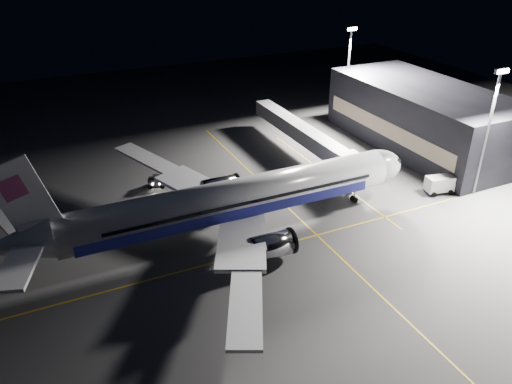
{
  "coord_description": "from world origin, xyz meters",
  "views": [
    {
      "loc": [
        -23.17,
        -56.61,
        38.7
      ],
      "look_at": [
        2.91,
        -0.67,
        6.0
      ],
      "focal_mm": 35.0,
      "sensor_mm": 36.0,
      "label": 1
    }
  ],
  "objects_px": {
    "floodlight_mast_north": "(348,67)",
    "safety_cone_a": "(199,194)",
    "safety_cone_b": "(235,195)",
    "airliner": "(228,201)",
    "baggage_tug": "(157,181)",
    "floodlight_mast_south": "(490,122)",
    "safety_cone_c": "(236,214)",
    "jet_bridge": "(306,136)",
    "service_truck": "(442,184)"
  },
  "relations": [
    {
      "from": "floodlight_mast_south",
      "to": "baggage_tug",
      "type": "height_order",
      "value": "floodlight_mast_south"
    },
    {
      "from": "baggage_tug",
      "to": "safety_cone_c",
      "type": "bearing_deg",
      "value": -39.88
    },
    {
      "from": "jet_bridge",
      "to": "floodlight_mast_south",
      "type": "xyz_separation_m",
      "value": [
        18.0,
        -24.07,
        7.79
      ]
    },
    {
      "from": "baggage_tug",
      "to": "safety_cone_b",
      "type": "bearing_deg",
      "value": -20.17
    },
    {
      "from": "floodlight_mast_south",
      "to": "safety_cone_b",
      "type": "xyz_separation_m",
      "value": [
        -36.13,
        15.59,
        -12.07
      ]
    },
    {
      "from": "airliner",
      "to": "safety_cone_b",
      "type": "bearing_deg",
      "value": 62.72
    },
    {
      "from": "airliner",
      "to": "safety_cone_a",
      "type": "bearing_deg",
      "value": 90.91
    },
    {
      "from": "safety_cone_b",
      "to": "safety_cone_c",
      "type": "xyz_separation_m",
      "value": [
        -2.21,
        -5.58,
        -0.03
      ]
    },
    {
      "from": "baggage_tug",
      "to": "jet_bridge",
      "type": "bearing_deg",
      "value": 19.47
    },
    {
      "from": "floodlight_mast_north",
      "to": "safety_cone_c",
      "type": "height_order",
      "value": "floodlight_mast_north"
    },
    {
      "from": "airliner",
      "to": "floodlight_mast_north",
      "type": "height_order",
      "value": "floodlight_mast_north"
    },
    {
      "from": "airliner",
      "to": "service_truck",
      "type": "bearing_deg",
      "value": -5.38
    },
    {
      "from": "airliner",
      "to": "floodlight_mast_south",
      "type": "distance_m",
      "value": 42.13
    },
    {
      "from": "jet_bridge",
      "to": "safety_cone_c",
      "type": "relative_size",
      "value": 64.52
    },
    {
      "from": "airliner",
      "to": "safety_cone_c",
      "type": "xyz_separation_m",
      "value": [
        2.73,
        4.0,
        -4.9
      ]
    },
    {
      "from": "jet_bridge",
      "to": "safety_cone_b",
      "type": "height_order",
      "value": "jet_bridge"
    },
    {
      "from": "floodlight_mast_north",
      "to": "baggage_tug",
      "type": "xyz_separation_m",
      "value": [
        -46.62,
        -13.36,
        -11.45
      ]
    },
    {
      "from": "floodlight_mast_north",
      "to": "safety_cone_a",
      "type": "xyz_separation_m",
      "value": [
        -41.27,
        -19.67,
        -12.05
      ]
    },
    {
      "from": "safety_cone_a",
      "to": "safety_cone_b",
      "type": "distance_m",
      "value": 5.82
    },
    {
      "from": "airliner",
      "to": "baggage_tug",
      "type": "height_order",
      "value": "airliner"
    },
    {
      "from": "jet_bridge",
      "to": "floodlight_mast_north",
      "type": "height_order",
      "value": "floodlight_mast_north"
    },
    {
      "from": "floodlight_mast_north",
      "to": "floodlight_mast_south",
      "type": "bearing_deg",
      "value": -90.0
    },
    {
      "from": "service_truck",
      "to": "safety_cone_a",
      "type": "height_order",
      "value": "service_truck"
    },
    {
      "from": "airliner",
      "to": "service_truck",
      "type": "height_order",
      "value": "airliner"
    },
    {
      "from": "service_truck",
      "to": "floodlight_mast_north",
      "type": "bearing_deg",
      "value": 92.37
    },
    {
      "from": "safety_cone_c",
      "to": "floodlight_mast_north",
      "type": "bearing_deg",
      "value": 36.12
    },
    {
      "from": "safety_cone_a",
      "to": "safety_cone_c",
      "type": "xyz_separation_m",
      "value": [
        2.93,
        -8.31,
        -0.06
      ]
    },
    {
      "from": "safety_cone_a",
      "to": "safety_cone_b",
      "type": "bearing_deg",
      "value": -28.01
    },
    {
      "from": "airliner",
      "to": "safety_cone_c",
      "type": "bearing_deg",
      "value": 55.67
    },
    {
      "from": "safety_cone_a",
      "to": "safety_cone_c",
      "type": "relative_size",
      "value": 1.21
    },
    {
      "from": "floodlight_mast_south",
      "to": "safety_cone_b",
      "type": "relative_size",
      "value": 34.79
    },
    {
      "from": "floodlight_mast_north",
      "to": "floodlight_mast_south",
      "type": "relative_size",
      "value": 1.0
    },
    {
      "from": "baggage_tug",
      "to": "floodlight_mast_south",
      "type": "bearing_deg",
      "value": -7.24
    },
    {
      "from": "airliner",
      "to": "jet_bridge",
      "type": "relative_size",
      "value": 1.79
    },
    {
      "from": "jet_bridge",
      "to": "safety_cone_b",
      "type": "bearing_deg",
      "value": -154.95
    },
    {
      "from": "floodlight_mast_south",
      "to": "service_truck",
      "type": "distance_m",
      "value": 12.03
    },
    {
      "from": "floodlight_mast_north",
      "to": "safety_cone_b",
      "type": "bearing_deg",
      "value": -148.2
    },
    {
      "from": "floodlight_mast_south",
      "to": "safety_cone_a",
      "type": "relative_size",
      "value": 32.06
    },
    {
      "from": "floodlight_mast_south",
      "to": "safety_cone_c",
      "type": "bearing_deg",
      "value": 165.36
    },
    {
      "from": "floodlight_mast_north",
      "to": "safety_cone_a",
      "type": "height_order",
      "value": "floodlight_mast_north"
    },
    {
      "from": "service_truck",
      "to": "floodlight_mast_south",
      "type": "bearing_deg",
      "value": -19.44
    },
    {
      "from": "baggage_tug",
      "to": "floodlight_mast_north",
      "type": "bearing_deg",
      "value": 36.61
    },
    {
      "from": "floodlight_mast_south",
      "to": "floodlight_mast_north",
      "type": "bearing_deg",
      "value": 90.0
    },
    {
      "from": "jet_bridge",
      "to": "safety_cone_a",
      "type": "bearing_deg",
      "value": -166.14
    },
    {
      "from": "jet_bridge",
      "to": "baggage_tug",
      "type": "xyz_separation_m",
      "value": [
        -28.62,
        0.57,
        -3.66
      ]
    },
    {
      "from": "floodlight_mast_south",
      "to": "jet_bridge",
      "type": "bearing_deg",
      "value": 126.79
    },
    {
      "from": "floodlight_mast_south",
      "to": "safety_cone_a",
      "type": "height_order",
      "value": "floodlight_mast_south"
    },
    {
      "from": "floodlight_mast_south",
      "to": "safety_cone_c",
      "type": "xyz_separation_m",
      "value": [
        -38.34,
        10.01,
        -12.1
      ]
    },
    {
      "from": "airliner",
      "to": "jet_bridge",
      "type": "bearing_deg",
      "value": 38.04
    },
    {
      "from": "jet_bridge",
      "to": "service_truck",
      "type": "bearing_deg",
      "value": -58.08
    }
  ]
}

